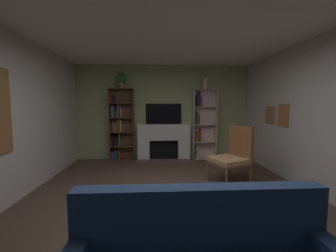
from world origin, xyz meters
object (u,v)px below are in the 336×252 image
object	(u,v)px
bookshelf_left	(119,126)
vase_with_flowers	(205,83)
fireplace	(164,141)
coffee_table	(185,209)
armchair	(233,155)
potted_plant	(121,80)
tv	(164,114)
bookshelf_right	(202,125)

from	to	relation	value
bookshelf_left	vase_with_flowers	xyz separation A→B (m)	(2.42, -0.04, 1.21)
fireplace	vase_with_flowers	xyz separation A→B (m)	(1.17, -0.02, 1.62)
coffee_table	bookshelf_left	bearing A→B (deg)	108.83
vase_with_flowers	armchair	world-z (taller)	vase_with_flowers
bookshelf_left	fireplace	bearing A→B (deg)	-0.90
coffee_table	potted_plant	bearing A→B (deg)	107.97
tv	vase_with_flowers	world-z (taller)	vase_with_flowers
tv	armchair	world-z (taller)	tv
tv	vase_with_flowers	xyz separation A→B (m)	(1.17, -0.12, 0.86)
fireplace	coffee_table	distance (m)	3.83
fireplace	coffee_table	world-z (taller)	fireplace
tv	bookshelf_left	xyz separation A→B (m)	(-1.25, -0.08, -0.35)
tv	bookshelf_left	distance (m)	1.30
vase_with_flowers	armchair	distance (m)	2.53
bookshelf_right	coffee_table	bearing A→B (deg)	-105.04
bookshelf_left	armchair	size ratio (longest dim) A/B	1.79
bookshelf_right	coffee_table	size ratio (longest dim) A/B	2.07
coffee_table	bookshelf_right	bearing A→B (deg)	74.96
fireplace	vase_with_flowers	distance (m)	2.00
bookshelf_right	coffee_table	world-z (taller)	bookshelf_right
fireplace	potted_plant	distance (m)	2.05
potted_plant	fireplace	bearing A→B (deg)	1.17
fireplace	potted_plant	xyz separation A→B (m)	(-1.17, -0.02, 1.69)
potted_plant	vase_with_flowers	size ratio (longest dim) A/B	0.81
potted_plant	bookshelf_right	bearing A→B (deg)	1.41
fireplace	bookshelf_right	world-z (taller)	bookshelf_right
vase_with_flowers	bookshelf_right	bearing A→B (deg)	143.42
tv	bookshelf_right	bearing A→B (deg)	-3.36
bookshelf_left	coffee_table	distance (m)	4.10
potted_plant	coffee_table	xyz separation A→B (m)	(1.23, -3.80, -1.85)
tv	bookshelf_left	size ratio (longest dim) A/B	0.51
potted_plant	vase_with_flowers	bearing A→B (deg)	0.02
tv	bookshelf_right	size ratio (longest dim) A/B	0.51
potted_plant	coffee_table	world-z (taller)	potted_plant
bookshelf_left	vase_with_flowers	world-z (taller)	vase_with_flowers
fireplace	vase_with_flowers	size ratio (longest dim) A/B	3.27
tv	armchair	size ratio (longest dim) A/B	0.90
armchair	potted_plant	bearing A→B (deg)	141.57
bookshelf_right	potted_plant	distance (m)	2.58
bookshelf_left	coffee_table	xyz separation A→B (m)	(1.31, -3.84, -0.58)
potted_plant	armchair	xyz separation A→B (m)	(2.45, -1.94, -1.68)
fireplace	tv	size ratio (longest dim) A/B	1.56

